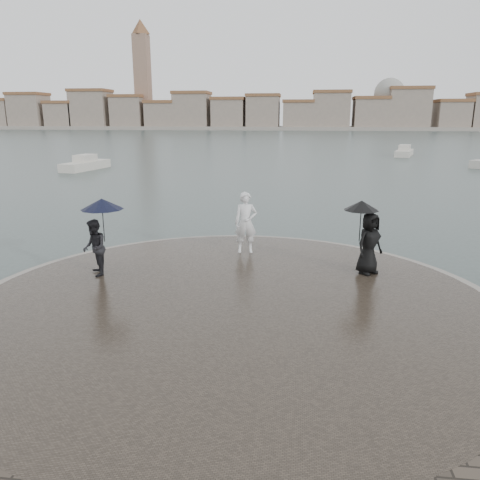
# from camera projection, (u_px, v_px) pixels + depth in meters

# --- Properties ---
(ground) EXTENTS (400.00, 400.00, 0.00)m
(ground) POSITION_uv_depth(u_px,v_px,m) (201.00, 405.00, 7.42)
(ground) COLOR #2B3835
(ground) RESTS_ON ground
(kerb_ring) EXTENTS (12.50, 12.50, 0.32)m
(kerb_ring) POSITION_uv_depth(u_px,v_px,m) (233.00, 309.00, 10.73)
(kerb_ring) COLOR gray
(kerb_ring) RESTS_ON ground
(quay_tip) EXTENTS (11.90, 11.90, 0.36)m
(quay_tip) POSITION_uv_depth(u_px,v_px,m) (233.00, 308.00, 10.73)
(quay_tip) COLOR #2D261E
(quay_tip) RESTS_ON ground
(statue) EXTENTS (0.74, 0.54, 1.87)m
(statue) POSITION_uv_depth(u_px,v_px,m) (246.00, 223.00, 14.28)
(statue) COLOR silver
(statue) RESTS_ON quay_tip
(visitor_left) EXTENTS (1.22, 1.10, 2.04)m
(visitor_left) POSITION_uv_depth(u_px,v_px,m) (97.00, 233.00, 12.13)
(visitor_left) COLOR black
(visitor_left) RESTS_ON quay_tip
(visitor_right) EXTENTS (1.19, 1.02, 1.95)m
(visitor_right) POSITION_uv_depth(u_px,v_px,m) (367.00, 234.00, 12.31)
(visitor_right) COLOR black
(visitor_right) RESTS_ON quay_tip
(far_skyline) EXTENTS (260.00, 20.00, 37.00)m
(far_skyline) POSITION_uv_depth(u_px,v_px,m) (280.00, 113.00, 160.87)
(far_skyline) COLOR gray
(far_skyline) RESTS_ON ground
(boats) EXTENTS (39.56, 24.28, 1.50)m
(boats) POSITION_uv_depth(u_px,v_px,m) (339.00, 160.00, 44.86)
(boats) COLOR beige
(boats) RESTS_ON ground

